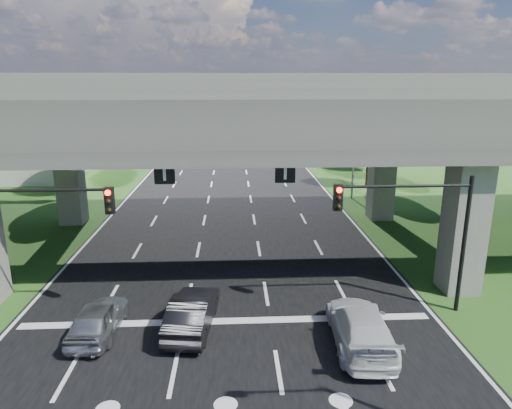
{
  "coord_description": "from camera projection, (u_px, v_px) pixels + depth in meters",
  "views": [
    {
      "loc": [
        0.32,
        -13.62,
        9.66
      ],
      "look_at": [
        1.46,
        8.61,
        3.67
      ],
      "focal_mm": 32.0,
      "sensor_mm": 36.0,
      "label": 1
    }
  ],
  "objects": [
    {
      "name": "ground",
      "position": [
        226.0,
        373.0,
        15.63
      ],
      "size": [
        160.0,
        160.0,
        0.0
      ],
      "primitive_type": "plane",
      "color": "#264917",
      "rests_on": "ground"
    },
    {
      "name": "road",
      "position": [
        228.0,
        262.0,
        25.27
      ],
      "size": [
        18.0,
        120.0,
        0.03
      ],
      "primitive_type": "cube",
      "color": "black",
      "rests_on": "ground"
    },
    {
      "name": "overpass",
      "position": [
        226.0,
        115.0,
        25.15
      ],
      "size": [
        80.0,
        15.0,
        10.0
      ],
      "color": "#363331",
      "rests_on": "ground"
    },
    {
      "name": "signal_right",
      "position": [
        416.0,
        220.0,
        18.73
      ],
      "size": [
        5.76,
        0.54,
        6.0
      ],
      "color": "black",
      "rests_on": "ground"
    },
    {
      "name": "signal_left",
      "position": [
        27.0,
        226.0,
        17.96
      ],
      "size": [
        5.76,
        0.54,
        6.0
      ],
      "color": "black",
      "rests_on": "ground"
    },
    {
      "name": "streetlight_far",
      "position": [
        350.0,
        130.0,
        37.76
      ],
      "size": [
        3.38,
        0.25,
        10.0
      ],
      "color": "gray",
      "rests_on": "ground"
    },
    {
      "name": "streetlight_beyond",
      "position": [
        316.0,
        116.0,
        53.19
      ],
      "size": [
        3.38,
        0.25,
        10.0
      ],
      "color": "gray",
      "rests_on": "ground"
    },
    {
      "name": "tree_left_near",
      "position": [
        65.0,
        141.0,
        38.77
      ],
      "size": [
        4.5,
        4.5,
        7.8
      ],
      "color": "black",
      "rests_on": "ground"
    },
    {
      "name": "tree_left_mid",
      "position": [
        63.0,
        138.0,
        46.5
      ],
      "size": [
        3.91,
        3.9,
        6.76
      ],
      "color": "black",
      "rests_on": "ground"
    },
    {
      "name": "tree_left_far",
      "position": [
        121.0,
        121.0,
        54.16
      ],
      "size": [
        4.8,
        4.8,
        8.32
      ],
      "color": "black",
      "rests_on": "ground"
    },
    {
      "name": "tree_right_near",
      "position": [
        370.0,
        140.0,
        42.11
      ],
      "size": [
        4.2,
        4.2,
        7.28
      ],
      "color": "black",
      "rests_on": "ground"
    },
    {
      "name": "tree_right_mid",
      "position": [
        376.0,
        134.0,
        50.06
      ],
      "size": [
        3.91,
        3.9,
        6.76
      ],
      "color": "black",
      "rests_on": "ground"
    },
    {
      "name": "tree_right_far",
      "position": [
        325.0,
        122.0,
        57.41
      ],
      "size": [
        4.5,
        4.5,
        7.8
      ],
      "color": "black",
      "rests_on": "ground"
    },
    {
      "name": "car_silver",
      "position": [
        98.0,
        318.0,
        17.86
      ],
      "size": [
        1.77,
        4.04,
        1.35
      ],
      "primitive_type": "imported",
      "rotation": [
        0.0,
        0.0,
        3.1
      ],
      "color": "#A5A6AC",
      "rests_on": "road"
    },
    {
      "name": "car_dark",
      "position": [
        192.0,
        312.0,
        18.26
      ],
      "size": [
        2.05,
        4.59,
        1.46
      ],
      "primitive_type": "imported",
      "rotation": [
        0.0,
        0.0,
        3.03
      ],
      "color": "black",
      "rests_on": "road"
    },
    {
      "name": "car_white",
      "position": [
        360.0,
        327.0,
        17.12
      ],
      "size": [
        2.4,
        5.23,
        1.48
      ],
      "primitive_type": "imported",
      "rotation": [
        0.0,
        0.0,
        3.08
      ],
      "color": "silver",
      "rests_on": "road"
    }
  ]
}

